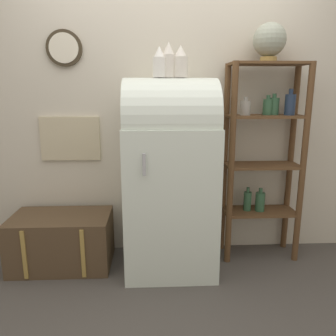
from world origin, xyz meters
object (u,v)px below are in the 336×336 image
at_px(suitcase_trunk, 62,240).
at_px(vase_left, 159,63).
at_px(globe, 270,41).
at_px(refrigerator, 170,174).
at_px(vase_right, 181,63).
at_px(vase_center, 169,61).

relative_size(suitcase_trunk, vase_left, 3.63).
bearing_deg(globe, refrigerator, -168.43).
distance_m(refrigerator, vase_left, 0.83).
bearing_deg(refrigerator, suitcase_trunk, 176.93).
bearing_deg(globe, vase_right, -167.28).
height_order(suitcase_trunk, globe, globe).
xyz_separation_m(refrigerator, vase_center, (-0.01, 0.00, 0.84)).
height_order(refrigerator, vase_right, vase_right).
bearing_deg(globe, vase_center, -168.81).
bearing_deg(refrigerator, vase_right, 0.53).
xyz_separation_m(refrigerator, globe, (0.78, 0.16, 1.01)).
relative_size(refrigerator, globe, 5.17).
distance_m(globe, vase_right, 0.74).
bearing_deg(vase_left, suitcase_trunk, 175.68).
bearing_deg(suitcase_trunk, vase_right, -2.79).
distance_m(suitcase_trunk, vase_right, 1.70).
distance_m(refrigerator, vase_center, 0.84).
bearing_deg(refrigerator, vase_center, 164.78).
xyz_separation_m(vase_center, vase_right, (0.09, -0.00, -0.01)).
bearing_deg(vase_center, globe, 11.19).
height_order(suitcase_trunk, vase_right, vase_right).
relative_size(globe, vase_center, 1.17).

